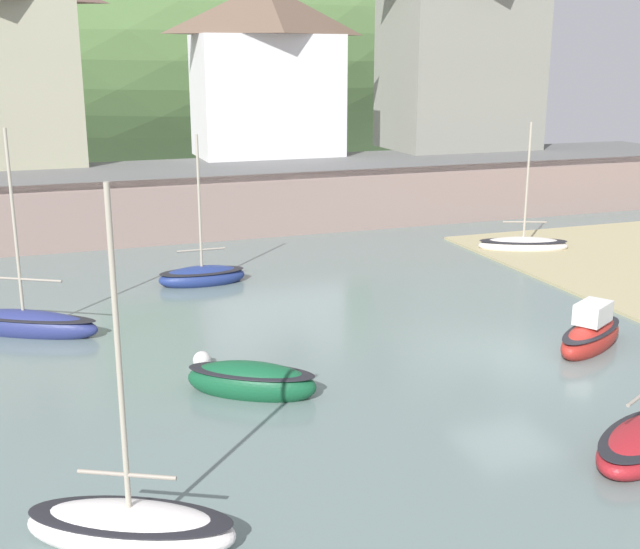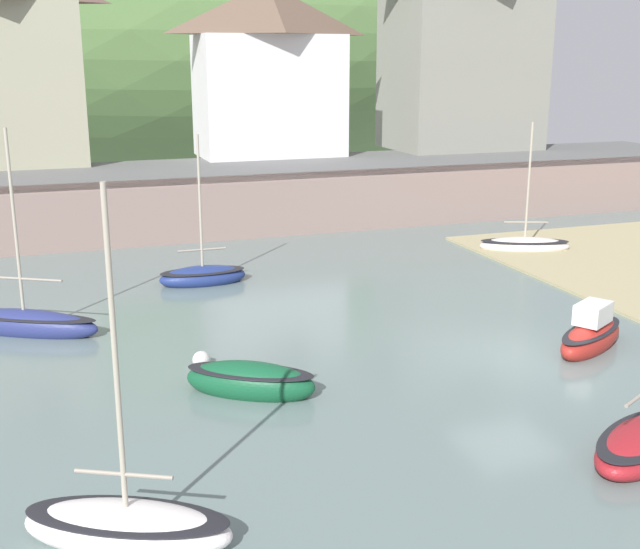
{
  "view_description": "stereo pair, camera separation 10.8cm",
  "coord_description": "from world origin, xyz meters",
  "px_view_note": "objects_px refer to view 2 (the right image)",
  "views": [
    {
      "loc": [
        -11.15,
        -16.56,
        7.41
      ],
      "look_at": [
        -3.76,
        4.17,
        1.48
      ],
      "focal_mm": 44.96,
      "sensor_mm": 36.0,
      "label": 1
    },
    {
      "loc": [
        -11.05,
        -16.6,
        7.41
      ],
      "look_at": [
        -3.76,
        4.17,
        1.48
      ],
      "focal_mm": 44.96,
      "sensor_mm": 36.0,
      "label": 2
    }
  ],
  "objects_px": {
    "sailboat_far_left": "(25,323)",
    "sailboat_tall_mast": "(524,245)",
    "dinghy_open_wooden": "(591,335)",
    "mooring_buoy": "(201,360)",
    "waterfront_building_right": "(462,48)",
    "motorboat_with_cabin": "(127,525)",
    "sailboat_nearest_shore": "(250,381)",
    "waterfront_building_left": "(2,63)",
    "waterfront_building_centre": "(269,69)",
    "fishing_boat_green": "(203,275)"
  },
  "relations": [
    {
      "from": "motorboat_with_cabin",
      "to": "sailboat_tall_mast",
      "type": "bearing_deg",
      "value": 69.13
    },
    {
      "from": "fishing_boat_green",
      "to": "mooring_buoy",
      "type": "distance_m",
      "value": 7.65
    },
    {
      "from": "waterfront_building_centre",
      "to": "mooring_buoy",
      "type": "distance_m",
      "value": 25.5
    },
    {
      "from": "waterfront_building_centre",
      "to": "fishing_boat_green",
      "type": "relative_size",
      "value": 1.68
    },
    {
      "from": "waterfront_building_left",
      "to": "sailboat_tall_mast",
      "type": "xyz_separation_m",
      "value": [
        19.26,
        -15.11,
        -6.99
      ]
    },
    {
      "from": "motorboat_with_cabin",
      "to": "sailboat_tall_mast",
      "type": "distance_m",
      "value": 22.9
    },
    {
      "from": "fishing_boat_green",
      "to": "sailboat_tall_mast",
      "type": "bearing_deg",
      "value": 2.7
    },
    {
      "from": "waterfront_building_left",
      "to": "sailboat_far_left",
      "type": "relative_size",
      "value": 1.62
    },
    {
      "from": "waterfront_building_left",
      "to": "mooring_buoy",
      "type": "height_order",
      "value": "waterfront_building_left"
    },
    {
      "from": "waterfront_building_left",
      "to": "fishing_boat_green",
      "type": "relative_size",
      "value": 1.82
    },
    {
      "from": "motorboat_with_cabin",
      "to": "waterfront_building_centre",
      "type": "bearing_deg",
      "value": 97.83
    },
    {
      "from": "dinghy_open_wooden",
      "to": "fishing_boat_green",
      "type": "relative_size",
      "value": 0.6
    },
    {
      "from": "sailboat_far_left",
      "to": "sailboat_nearest_shore",
      "type": "bearing_deg",
      "value": -20.97
    },
    {
      "from": "waterfront_building_left",
      "to": "sailboat_nearest_shore",
      "type": "height_order",
      "value": "waterfront_building_left"
    },
    {
      "from": "dinghy_open_wooden",
      "to": "motorboat_with_cabin",
      "type": "relative_size",
      "value": 0.53
    },
    {
      "from": "waterfront_building_right",
      "to": "motorboat_with_cabin",
      "type": "bearing_deg",
      "value": -126.54
    },
    {
      "from": "waterfront_building_left",
      "to": "waterfront_building_centre",
      "type": "xyz_separation_m",
      "value": [
        13.05,
        -0.0,
        -0.35
      ]
    },
    {
      "from": "sailboat_tall_mast",
      "to": "mooring_buoy",
      "type": "xyz_separation_m",
      "value": [
        -14.61,
        -8.0,
        -0.12
      ]
    },
    {
      "from": "dinghy_open_wooden",
      "to": "sailboat_tall_mast",
      "type": "height_order",
      "value": "sailboat_tall_mast"
    },
    {
      "from": "waterfront_building_left",
      "to": "waterfront_building_right",
      "type": "xyz_separation_m",
      "value": [
        24.47,
        -0.0,
        0.79
      ]
    },
    {
      "from": "waterfront_building_left",
      "to": "fishing_boat_green",
      "type": "distance_m",
      "value": 18.19
    },
    {
      "from": "waterfront_building_centre",
      "to": "sailboat_far_left",
      "type": "xyz_separation_m",
      "value": [
        -12.57,
        -19.08,
        -6.59
      ]
    },
    {
      "from": "dinghy_open_wooden",
      "to": "fishing_boat_green",
      "type": "xyz_separation_m",
      "value": [
        -8.44,
        9.69,
        -0.08
      ]
    },
    {
      "from": "dinghy_open_wooden",
      "to": "mooring_buoy",
      "type": "bearing_deg",
      "value": 137.34
    },
    {
      "from": "waterfront_building_centre",
      "to": "motorboat_with_cabin",
      "type": "distance_m",
      "value": 32.84
    },
    {
      "from": "mooring_buoy",
      "to": "waterfront_building_centre",
      "type": "bearing_deg",
      "value": 70.03
    },
    {
      "from": "sailboat_far_left",
      "to": "sailboat_tall_mast",
      "type": "bearing_deg",
      "value": 42.43
    },
    {
      "from": "waterfront_building_right",
      "to": "sailboat_far_left",
      "type": "bearing_deg",
      "value": -141.5
    },
    {
      "from": "dinghy_open_wooden",
      "to": "mooring_buoy",
      "type": "distance_m",
      "value": 10.21
    },
    {
      "from": "sailboat_tall_mast",
      "to": "fishing_boat_green",
      "type": "xyz_separation_m",
      "value": [
        -13.07,
        -0.5,
        0.02
      ]
    },
    {
      "from": "sailboat_far_left",
      "to": "sailboat_nearest_shore",
      "type": "xyz_separation_m",
      "value": [
        4.89,
        -6.14,
        -0.01
      ]
    },
    {
      "from": "waterfront_building_left",
      "to": "motorboat_with_cabin",
      "type": "distance_m",
      "value": 31.1
    },
    {
      "from": "sailboat_nearest_shore",
      "to": "fishing_boat_green",
      "type": "bearing_deg",
      "value": 117.89
    },
    {
      "from": "waterfront_building_centre",
      "to": "motorboat_with_cabin",
      "type": "xyz_separation_m",
      "value": [
        -10.99,
        -30.24,
        -6.61
      ]
    },
    {
      "from": "waterfront_building_right",
      "to": "motorboat_with_cabin",
      "type": "xyz_separation_m",
      "value": [
        -22.41,
        -30.24,
        -7.75
      ]
    },
    {
      "from": "sailboat_far_left",
      "to": "sailboat_nearest_shore",
      "type": "relative_size",
      "value": 1.86
    },
    {
      "from": "motorboat_with_cabin",
      "to": "waterfront_building_left",
      "type": "bearing_deg",
      "value": 121.7
    },
    {
      "from": "motorboat_with_cabin",
      "to": "mooring_buoy",
      "type": "relative_size",
      "value": 13.04
    },
    {
      "from": "waterfront_building_left",
      "to": "waterfront_building_right",
      "type": "distance_m",
      "value": 24.48
    },
    {
      "from": "waterfront_building_centre",
      "to": "mooring_buoy",
      "type": "relative_size",
      "value": 19.34
    },
    {
      "from": "motorboat_with_cabin",
      "to": "sailboat_nearest_shore",
      "type": "xyz_separation_m",
      "value": [
        3.31,
        5.02,
        0.02
      ]
    },
    {
      "from": "waterfront_building_right",
      "to": "dinghy_open_wooden",
      "type": "height_order",
      "value": "waterfront_building_right"
    },
    {
      "from": "fishing_boat_green",
      "to": "mooring_buoy",
      "type": "bearing_deg",
      "value": -101.07
    },
    {
      "from": "sailboat_far_left",
      "to": "mooring_buoy",
      "type": "height_order",
      "value": "sailboat_far_left"
    },
    {
      "from": "sailboat_far_left",
      "to": "mooring_buoy",
      "type": "xyz_separation_m",
      "value": [
        4.17,
        -4.03,
        -0.17
      ]
    },
    {
      "from": "waterfront_building_centre",
      "to": "dinghy_open_wooden",
      "type": "relative_size",
      "value": 2.79
    },
    {
      "from": "waterfront_building_centre",
      "to": "waterfront_building_left",
      "type": "bearing_deg",
      "value": 180.0
    },
    {
      "from": "waterfront_building_centre",
      "to": "sailboat_nearest_shore",
      "type": "xyz_separation_m",
      "value": [
        -7.68,
        -25.22,
        -6.6
      ]
    },
    {
      "from": "waterfront_building_right",
      "to": "dinghy_open_wooden",
      "type": "distance_m",
      "value": 28.22
    },
    {
      "from": "dinghy_open_wooden",
      "to": "sailboat_tall_mast",
      "type": "bearing_deg",
      "value": 35.3
    }
  ]
}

